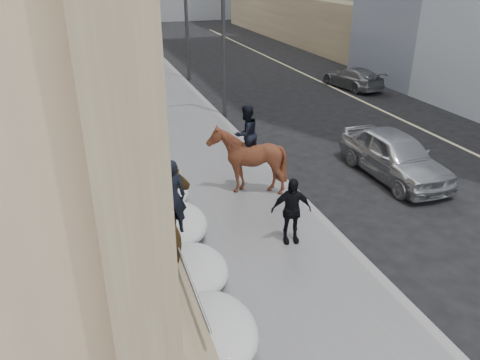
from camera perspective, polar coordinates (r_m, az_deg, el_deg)
name	(u,v)px	position (r m, az deg, el deg)	size (l,w,h in m)	color
ground	(288,331)	(9.68, 5.83, -17.79)	(140.00, 140.00, 0.00)	black
sidewalk	(182,151)	(17.93, -7.12, 3.48)	(5.00, 80.00, 0.12)	#5A5A5D
curb	(247,144)	(18.56, 0.83, 4.44)	(0.24, 80.00, 0.12)	slate
lane_line	(414,125)	(22.31, 20.44, 6.26)	(0.15, 70.00, 0.01)	#BFB78C
streetlight_mid	(220,14)	(21.33, -2.51, 19.58)	(1.71, 0.24, 8.00)	#2D2D30
traffic_signal	(170,12)	(29.00, -8.49, 19.61)	(4.10, 0.22, 6.00)	#2D2D30
snow_bank	(151,164)	(15.84, -10.81, 1.87)	(1.70, 18.10, 0.76)	silver
mounted_horse_left	(174,230)	(10.36, -8.04, -6.06)	(1.28, 2.62, 2.75)	#432D14
mounted_horse_right	(247,157)	(14.09, 0.83, 2.88)	(2.32, 2.42, 2.70)	#472214
pedestrian	(291,210)	(11.66, 6.25, -3.71)	(1.02, 0.42, 1.74)	black
car_silver	(395,155)	(16.33, 18.34, 2.90)	(1.84, 4.57, 1.56)	#ADB0B5
car_grey	(352,78)	(28.16, 13.54, 12.02)	(1.67, 4.10, 1.19)	slate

